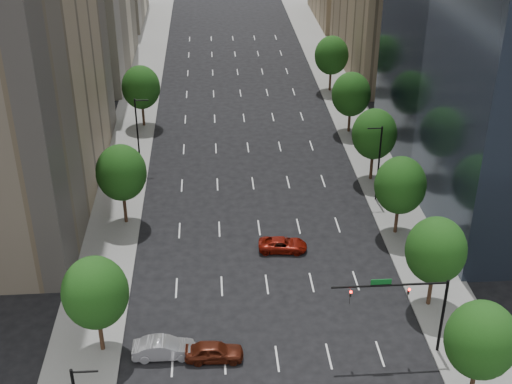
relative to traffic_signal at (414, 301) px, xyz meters
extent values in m
cube|color=slate|center=(-26.03, 30.00, -5.10)|extent=(6.00, 200.00, 0.15)
cube|color=slate|center=(4.97, 30.00, -5.10)|extent=(6.00, 200.00, 0.15)
cylinder|color=#382316|center=(3.47, -5.00, -3.30)|extent=(0.36, 0.36, 3.75)
ellipsoid|color=#163B10|center=(3.47, -5.00, 0.23)|extent=(5.20, 5.20, 5.98)
cylinder|color=#382316|center=(3.47, 6.00, -3.17)|extent=(0.36, 0.36, 4.00)
ellipsoid|color=#163B10|center=(3.47, 6.00, 0.59)|extent=(5.20, 5.20, 5.98)
cylinder|color=#382316|center=(3.47, 18.00, -3.22)|extent=(0.36, 0.36, 3.90)
ellipsoid|color=#163B10|center=(3.47, 18.00, 0.44)|extent=(5.20, 5.20, 5.98)
cylinder|color=#382316|center=(3.47, 30.00, -3.12)|extent=(0.36, 0.36, 4.10)
ellipsoid|color=#163B10|center=(3.47, 30.00, 0.73)|extent=(5.20, 5.20, 5.98)
cylinder|color=#382316|center=(3.47, 44.00, -3.27)|extent=(0.36, 0.36, 3.80)
ellipsoid|color=#163B10|center=(3.47, 44.00, 0.30)|extent=(5.20, 5.20, 5.98)
cylinder|color=#382316|center=(3.47, 60.00, -3.17)|extent=(0.36, 0.36, 4.00)
ellipsoid|color=#163B10|center=(3.47, 60.00, 0.59)|extent=(5.20, 5.20, 5.98)
cylinder|color=#382316|center=(-24.53, 2.00, -3.17)|extent=(0.36, 0.36, 4.00)
ellipsoid|color=#163B10|center=(-24.53, 2.00, 0.59)|extent=(5.20, 5.20, 5.98)
cylinder|color=#382316|center=(-24.53, 22.00, -3.10)|extent=(0.36, 0.36, 4.15)
ellipsoid|color=#163B10|center=(-24.53, 22.00, 0.80)|extent=(5.20, 5.20, 5.98)
cylinder|color=#382316|center=(-24.53, 48.00, -3.20)|extent=(0.36, 0.36, 3.95)
ellipsoid|color=#163B10|center=(-24.53, 48.00, 0.52)|extent=(5.20, 5.20, 5.98)
cylinder|color=black|center=(2.97, 25.00, -0.67)|extent=(0.20, 0.20, 9.00)
cylinder|color=black|center=(2.17, 25.00, 3.63)|extent=(1.60, 0.14, 0.14)
cylinder|color=black|center=(-23.23, -10.00, 3.63)|extent=(1.60, 0.14, 0.14)
cylinder|color=black|center=(-24.03, 35.00, -0.67)|extent=(0.20, 0.20, 9.00)
cylinder|color=black|center=(-23.23, 35.00, 3.63)|extent=(1.60, 0.14, 0.14)
cylinder|color=black|center=(2.47, 0.00, -1.67)|extent=(0.24, 0.24, 7.00)
cylinder|color=black|center=(-2.03, 0.00, 1.63)|extent=(9.00, 0.18, 0.18)
imported|color=black|center=(-0.53, 0.00, 1.08)|extent=(0.18, 0.22, 1.10)
imported|color=black|center=(-5.03, 0.00, 1.08)|extent=(0.18, 0.22, 1.10)
sphere|color=#FF0C07|center=(-0.53, -0.18, 1.28)|extent=(0.20, 0.20, 0.20)
sphere|color=#FF0C07|center=(-5.03, -0.18, 1.28)|extent=(0.20, 0.20, 0.20)
cube|color=#0C591E|center=(-2.73, 0.00, 1.98)|extent=(1.60, 0.06, 0.45)
imported|color=#48180C|center=(-15.53, 0.31, -4.38)|extent=(4.71, 2.04, 1.58)
imported|color=#A7A8AD|center=(-19.53, 0.93, -4.35)|extent=(5.00, 1.75, 1.65)
imported|color=maroon|center=(-8.49, 15.57, -4.50)|extent=(5.00, 2.63, 1.34)
camera|label=1|loc=(-15.11, -42.06, 33.13)|focal=48.80mm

